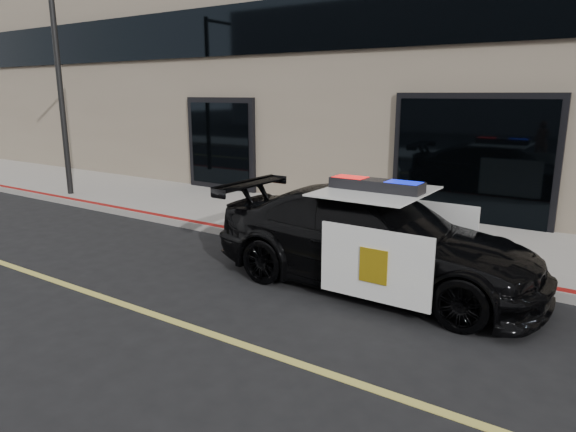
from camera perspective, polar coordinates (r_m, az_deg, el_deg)
The scene contains 5 objects.
ground at distance 5.43m, azimuth 9.63°, elevation -18.52°, with size 120.00×120.00×0.00m, color black.
sidewalk_n at distance 10.06m, azimuth 22.14°, elevation -3.62°, with size 60.00×3.50×0.15m, color gray.
police_car at distance 7.81m, azimuth 9.54°, elevation -2.50°, with size 2.28×5.00×1.64m.
fire_hydrant at distance 10.29m, azimuth -0.10°, elevation 0.22°, with size 0.34×0.47×0.75m.
street_light at distance 15.22m, azimuth -24.24°, elevation 13.11°, with size 0.15×1.34×5.28m.
Camera 1 is at (1.81, -4.25, 2.86)m, focal length 32.00 mm.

